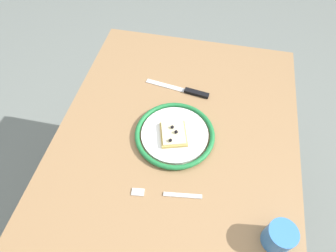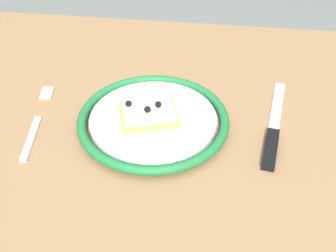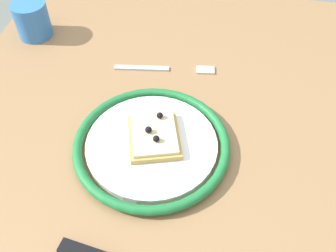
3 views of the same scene
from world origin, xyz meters
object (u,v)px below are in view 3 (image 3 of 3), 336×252
object	(u,v)px
dining_table	(151,173)
pizza_slice_near	(155,134)
fork	(166,69)
cup	(32,20)
plate	(152,145)

from	to	relation	value
dining_table	pizza_slice_near	xyz separation A→B (m)	(-0.00, 0.01, 0.11)
fork	cup	bearing A→B (deg)	-102.13
dining_table	cup	world-z (taller)	cup
pizza_slice_near	dining_table	bearing A→B (deg)	-61.10
dining_table	pizza_slice_near	bearing A→B (deg)	118.90
dining_table	pizza_slice_near	world-z (taller)	pizza_slice_near
fork	cup	distance (m)	0.31
cup	dining_table	bearing A→B (deg)	50.28
plate	dining_table	bearing A→B (deg)	-144.16
plate	pizza_slice_near	distance (m)	0.02
dining_table	cup	distance (m)	0.42
plate	cup	world-z (taller)	cup
pizza_slice_near	fork	bearing A→B (deg)	-174.90
dining_table	fork	bearing A→B (deg)	-177.60
fork	cup	size ratio (longest dim) A/B	2.64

